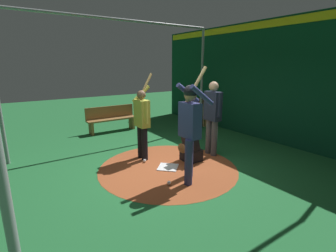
# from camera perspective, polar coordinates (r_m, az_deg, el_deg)

# --- Properties ---
(ground_plane) EXTENTS (25.99, 25.99, 0.00)m
(ground_plane) POSITION_cam_1_polar(r_m,az_deg,el_deg) (5.54, 0.00, -9.57)
(ground_plane) COLOR #216633
(dirt_circle) EXTENTS (3.03, 3.03, 0.01)m
(dirt_circle) POSITION_cam_1_polar(r_m,az_deg,el_deg) (5.54, 0.00, -9.54)
(dirt_circle) COLOR #9E4C28
(dirt_circle) RESTS_ON ground
(home_plate) EXTENTS (0.59, 0.59, 0.01)m
(home_plate) POSITION_cam_1_polar(r_m,az_deg,el_deg) (5.54, 0.00, -9.46)
(home_plate) COLOR white
(home_plate) RESTS_ON dirt_circle
(batter) EXTENTS (0.68, 0.49, 2.19)m
(batter) POSITION_cam_1_polar(r_m,az_deg,el_deg) (4.63, 5.15, 0.55)
(batter) COLOR navy
(batter) RESTS_ON ground
(catcher) EXTENTS (0.58, 0.40, 0.92)m
(catcher) POSITION_cam_1_polar(r_m,az_deg,el_deg) (5.80, 5.10, -4.75)
(catcher) COLOR black
(catcher) RESTS_ON ground
(umpire) EXTENTS (0.23, 0.49, 1.83)m
(umpire) POSITION_cam_1_polar(r_m,az_deg,el_deg) (6.14, 10.22, 2.69)
(umpire) COLOR #4C4C51
(umpire) RESTS_ON ground
(visitor) EXTENTS (0.54, 0.49, 2.02)m
(visitor) POSITION_cam_1_polar(r_m,az_deg,el_deg) (5.81, -5.98, 1.39)
(visitor) COLOR black
(visitor) RESTS_ON ground
(back_wall) EXTENTS (0.23, 9.99, 3.46)m
(back_wall) POSITION_cam_1_polar(r_m,az_deg,el_deg) (7.78, 23.44, 9.41)
(back_wall) COLOR #0C3D26
(back_wall) RESTS_ON ground
(cage_frame) EXTENTS (5.92, 4.58, 3.39)m
(cage_frame) POSITION_cam_1_polar(r_m,az_deg,el_deg) (5.08, 0.00, 15.52)
(cage_frame) COLOR gray
(cage_frame) RESTS_ON ground
(bat_rack) EXTENTS (1.06, 0.19, 1.05)m
(bat_rack) POSITION_cam_1_polar(r_m,az_deg,el_deg) (9.29, 9.32, 3.12)
(bat_rack) COLOR olive
(bat_rack) RESTS_ON ground
(bench) EXTENTS (1.68, 0.36, 0.85)m
(bench) POSITION_cam_1_polar(r_m,az_deg,el_deg) (8.57, -12.93, 1.74)
(bench) COLOR olive
(bench) RESTS_ON ground
(baseball_0) EXTENTS (0.07, 0.07, 0.07)m
(baseball_0) POSITION_cam_1_polar(r_m,az_deg,el_deg) (5.82, -5.43, -7.98)
(baseball_0) COLOR white
(baseball_0) RESTS_ON dirt_circle
(baseball_1) EXTENTS (0.07, 0.07, 0.07)m
(baseball_1) POSITION_cam_1_polar(r_m,az_deg,el_deg) (4.79, 0.24, -12.98)
(baseball_1) COLOR white
(baseball_1) RESTS_ON dirt_circle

